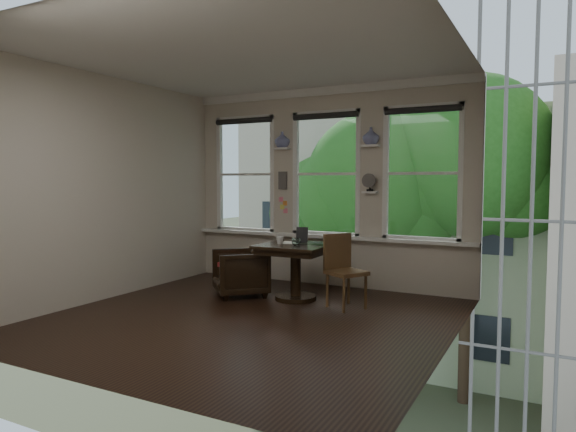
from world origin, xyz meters
The scene contains 25 objects.
ground centered at (0.00, 0.00, 0.00)m, with size 4.50×4.50×0.00m, color black.
ceiling centered at (0.00, 0.00, 3.00)m, with size 4.50×4.50×0.00m, color silver.
wall_back centered at (0.00, 2.25, 1.50)m, with size 4.50×4.50×0.00m, color beige.
wall_front centered at (0.00, -2.25, 1.50)m, with size 4.50×4.50×0.00m, color beige.
wall_left centered at (-2.25, 0.00, 1.50)m, with size 4.50×4.50×0.00m, color beige.
wall_right centered at (2.25, 0.00, 1.50)m, with size 4.50×4.50×0.00m, color beige.
window_left centered at (-1.45, 2.25, 1.70)m, with size 1.10×0.12×1.90m, color white, non-canonical shape.
window_center centered at (0.00, 2.25, 1.70)m, with size 1.10×0.12×1.90m, color white, non-canonical shape.
window_right centered at (1.45, 2.25, 1.70)m, with size 1.10×0.12×1.90m, color white, non-canonical shape.
shelf_left centered at (-0.72, 2.15, 2.10)m, with size 0.26×0.16×0.03m, color white.
shelf_right centered at (0.72, 2.15, 2.10)m, with size 0.26×0.16×0.03m, color white.
intercom centered at (-0.72, 2.18, 1.60)m, with size 0.14×0.06×0.28m, color #59544F.
sticky_notes centered at (-0.72, 2.19, 1.25)m, with size 0.16×0.01×0.24m, color pink, non-canonical shape.
desk_fan centered at (0.72, 2.13, 1.53)m, with size 0.20×0.20×0.24m, color #59544F, non-canonical shape.
vase_left centered at (-0.72, 2.15, 2.24)m, with size 0.24×0.24×0.25m, color silver.
vase_right centered at (0.72, 2.15, 2.24)m, with size 0.24×0.24×0.25m, color silver.
table centered at (0.05, 1.09, 0.38)m, with size 0.90×0.90×0.75m, color black, non-canonical shape.
armchair_left centered at (-0.74, 0.95, 0.32)m, with size 0.69×0.71×0.64m, color black.
cushion_red centered at (-0.74, 0.95, 0.45)m, with size 0.45×0.45×0.06m, color maroon.
side_chair_right centered at (0.82, 0.98, 0.46)m, with size 0.42×0.42×0.92m, color #4B321A, non-canonical shape.
laptop centered at (0.34, 1.16, 0.76)m, with size 0.34×0.22×0.03m, color black.
mug centered at (-0.15, 1.02, 0.80)m, with size 0.11×0.11×0.10m, color white.
drinking_glass centered at (0.11, 0.98, 0.80)m, with size 0.12×0.12×0.09m, color white.
tablet centered at (0.07, 1.23, 0.86)m, with size 0.16×0.02×0.22m, color black.
papers centered at (-0.09, 1.20, 0.75)m, with size 0.22×0.30×0.00m, color silver.
Camera 1 is at (3.11, -4.99, 1.60)m, focal length 32.00 mm.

